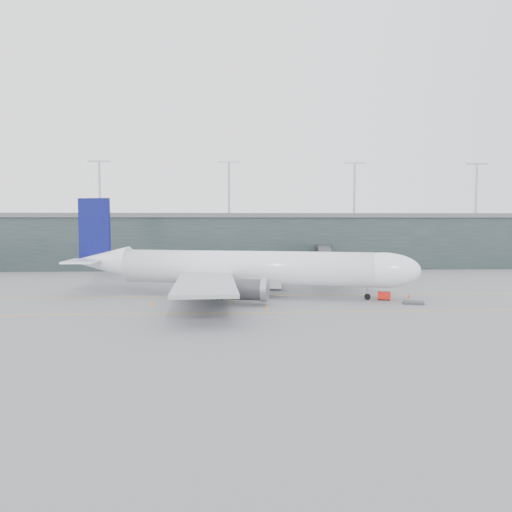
{
  "coord_description": "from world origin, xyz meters",
  "views": [
    {
      "loc": [
        4.42,
        -90.19,
        13.02
      ],
      "look_at": [
        9.45,
        -4.0,
        6.98
      ],
      "focal_mm": 35.0,
      "sensor_mm": 36.0,
      "label": 1
    }
  ],
  "objects": [
    {
      "name": "ground",
      "position": [
        0.0,
        0.0,
        0.0
      ],
      "size": [
        320.0,
        320.0,
        0.0
      ],
      "primitive_type": "plane",
      "color": "slate",
      "rests_on": "ground"
    },
    {
      "name": "jet_bridge",
      "position": [
        25.9,
        23.99,
        5.15
      ],
      "size": [
        11.33,
        44.98,
        6.88
      ],
      "rotation": [
        0.0,
        0.0,
        -0.18
      ],
      "color": "#2D2D32",
      "rests_on": "ground"
    },
    {
      "name": "cone_wing_stbd",
      "position": [
        10.16,
        -17.21,
        0.31
      ],
      "size": [
        0.39,
        0.39,
        0.62
      ],
      "primitive_type": "cone",
      "color": "#EC5E0D",
      "rests_on": "ground"
    },
    {
      "name": "uld_a",
      "position": [
        -4.76,
        9.82,
        0.88
      ],
      "size": [
        1.98,
        1.65,
        1.67
      ],
      "rotation": [
        0.0,
        0.0,
        -0.1
      ],
      "color": "#3C3B40",
      "rests_on": "ground"
    },
    {
      "name": "taxiline_b",
      "position": [
        0.0,
        -20.0,
        0.01
      ],
      "size": [
        160.0,
        0.25,
        0.02
      ],
      "primitive_type": "cube",
      "color": "gold",
      "rests_on": "ground"
    },
    {
      "name": "cone_wing_port",
      "position": [
        8.94,
        11.46,
        0.38
      ],
      "size": [
        0.47,
        0.47,
        0.75
      ],
      "primitive_type": "cone",
      "color": "#D8410C",
      "rests_on": "ground"
    },
    {
      "name": "cone_tail",
      "position": [
        -7.38,
        -12.56,
        0.38
      ],
      "size": [
        0.47,
        0.47,
        0.75
      ],
      "primitive_type": "cone",
      "color": "orange",
      "rests_on": "ground"
    },
    {
      "name": "terminal",
      "position": [
        -0.0,
        58.0,
        7.62
      ],
      "size": [
        240.0,
        36.0,
        29.0
      ],
      "color": "#1E2929",
      "rests_on": "ground"
    },
    {
      "name": "gse_cart",
      "position": [
        30.32,
        -9.84,
        0.77
      ],
      "size": [
        2.31,
        1.81,
        1.38
      ],
      "rotation": [
        0.0,
        0.0,
        -0.29
      ],
      "color": "red",
      "rests_on": "ground"
    },
    {
      "name": "baggage_dolly",
      "position": [
        33.82,
        -13.83,
        0.18
      ],
      "size": [
        3.64,
        3.23,
        0.31
      ],
      "primitive_type": "cube",
      "rotation": [
        0.0,
        0.0,
        -0.29
      ],
      "color": "#343539",
      "rests_on": "ground"
    },
    {
      "name": "uld_b",
      "position": [
        -3.53,
        10.49,
        0.85
      ],
      "size": [
        2.2,
        2.02,
        1.61
      ],
      "rotation": [
        0.0,
        0.0,
        -0.43
      ],
      "color": "#3C3B40",
      "rests_on": "ground"
    },
    {
      "name": "main_aircraft",
      "position": [
        7.16,
        -4.26,
        4.84
      ],
      "size": [
        60.74,
        55.99,
        17.23
      ],
      "rotation": [
        0.0,
        0.0,
        -0.25
      ],
      "color": "white",
      "rests_on": "ground"
    },
    {
      "name": "taxiline_lead_main",
      "position": [
        5.0,
        20.0,
        0.01
      ],
      "size": [
        0.25,
        60.0,
        0.02
      ],
      "primitive_type": "cube",
      "color": "gold",
      "rests_on": "ground"
    },
    {
      "name": "taxiline_a",
      "position": [
        0.0,
        -4.0,
        0.01
      ],
      "size": [
        160.0,
        0.25,
        0.02
      ],
      "primitive_type": "cube",
      "color": "gold",
      "rests_on": "ground"
    },
    {
      "name": "cone_nose",
      "position": [
        35.44,
        -7.5,
        0.37
      ],
      "size": [
        0.47,
        0.47,
        0.75
      ],
      "primitive_type": "cone",
      "color": "#E64A0C",
      "rests_on": "ground"
    },
    {
      "name": "uld_c",
      "position": [
        -0.89,
        10.83,
        0.91
      ],
      "size": [
        2.21,
        1.93,
        1.73
      ],
      "rotation": [
        0.0,
        0.0,
        -0.25
      ],
      "color": "#3C3B40",
      "rests_on": "ground"
    }
  ]
}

